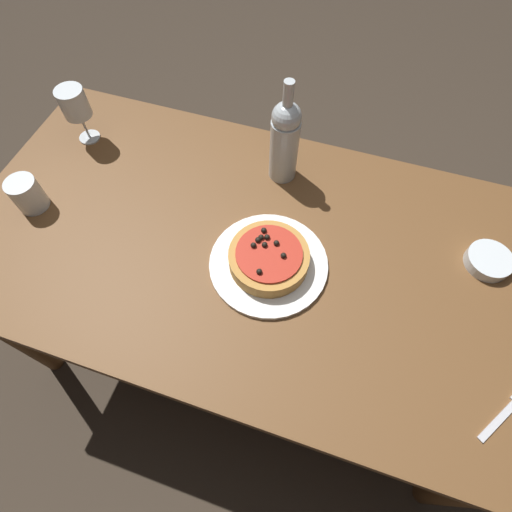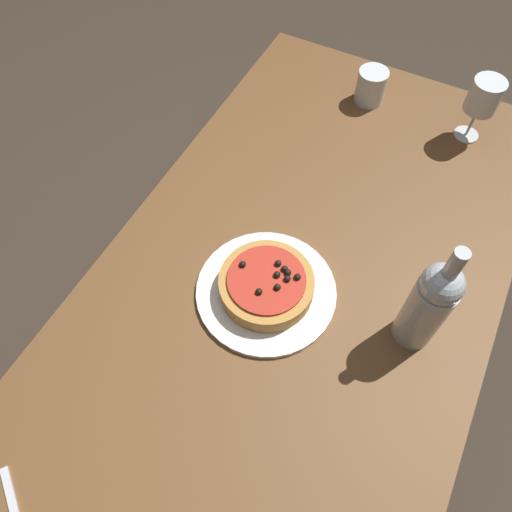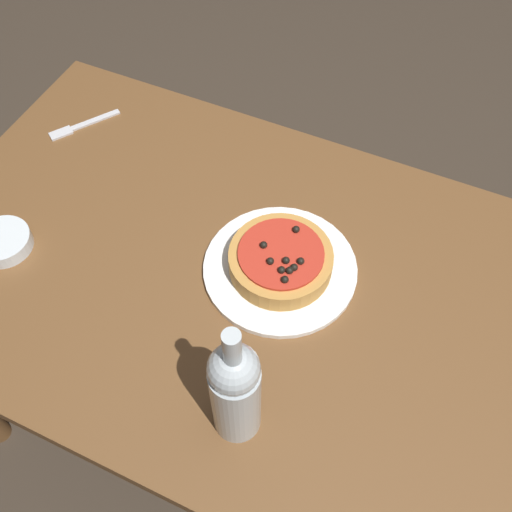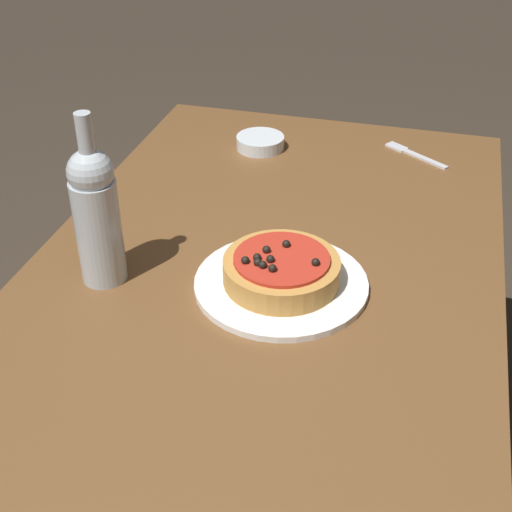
{
  "view_description": "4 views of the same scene",
  "coord_description": "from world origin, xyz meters",
  "px_view_note": "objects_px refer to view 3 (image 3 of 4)",
  "views": [
    {
      "loc": [
        -0.17,
        0.51,
        1.58
      ],
      "look_at": [
        -0.03,
        0.06,
        0.76
      ],
      "focal_mm": 28.0,
      "sensor_mm": 36.0,
      "label": 1
    },
    {
      "loc": [
        -0.5,
        -0.16,
        1.64
      ],
      "look_at": [
        -0.01,
        0.09,
        0.76
      ],
      "focal_mm": 35.0,
      "sensor_mm": 36.0,
      "label": 2
    },
    {
      "loc": [
        0.17,
        -0.55,
        1.67
      ],
      "look_at": [
        -0.1,
        0.04,
        0.73
      ],
      "focal_mm": 42.0,
      "sensor_mm": 36.0,
      "label": 3
    },
    {
      "loc": [
        0.9,
        0.26,
        1.42
      ],
      "look_at": [
        -0.04,
        0.0,
        0.77
      ],
      "focal_mm": 50.0,
      "sensor_mm": 36.0,
      "label": 4
    }
  ],
  "objects_px": {
    "wine_bottle": "(235,390)",
    "dinner_plate": "(280,268)",
    "pizza": "(281,260)",
    "fork": "(80,126)",
    "side_bowl": "(3,242)",
    "dining_table": "(294,318)"
  },
  "relations": [
    {
      "from": "wine_bottle",
      "to": "dinner_plate",
      "type": "bearing_deg",
      "value": 99.99
    },
    {
      "from": "dinner_plate",
      "to": "fork",
      "type": "xyz_separation_m",
      "value": [
        -0.57,
        0.17,
        -0.0
      ]
    },
    {
      "from": "wine_bottle",
      "to": "side_bowl",
      "type": "distance_m",
      "value": 0.59
    },
    {
      "from": "side_bowl",
      "to": "fork",
      "type": "bearing_deg",
      "value": 99.36
    },
    {
      "from": "dining_table",
      "to": "side_bowl",
      "type": "xyz_separation_m",
      "value": [
        -0.57,
        -0.13,
        0.09
      ]
    },
    {
      "from": "dinner_plate",
      "to": "wine_bottle",
      "type": "height_order",
      "value": "wine_bottle"
    },
    {
      "from": "pizza",
      "to": "fork",
      "type": "xyz_separation_m",
      "value": [
        -0.57,
        0.17,
        -0.03
      ]
    },
    {
      "from": "pizza",
      "to": "wine_bottle",
      "type": "distance_m",
      "value": 0.32
    },
    {
      "from": "dining_table",
      "to": "wine_bottle",
      "type": "bearing_deg",
      "value": -90.0
    },
    {
      "from": "side_bowl",
      "to": "fork",
      "type": "height_order",
      "value": "side_bowl"
    },
    {
      "from": "wine_bottle",
      "to": "side_bowl",
      "type": "height_order",
      "value": "wine_bottle"
    },
    {
      "from": "dining_table",
      "to": "dinner_plate",
      "type": "xyz_separation_m",
      "value": [
        -0.05,
        0.04,
        0.09
      ]
    },
    {
      "from": "fork",
      "to": "pizza",
      "type": "bearing_deg",
      "value": 107.92
    },
    {
      "from": "dinner_plate",
      "to": "wine_bottle",
      "type": "distance_m",
      "value": 0.33
    },
    {
      "from": "side_bowl",
      "to": "wine_bottle",
      "type": "bearing_deg",
      "value": -12.47
    },
    {
      "from": "dinner_plate",
      "to": "wine_bottle",
      "type": "relative_size",
      "value": 0.98
    },
    {
      "from": "side_bowl",
      "to": "pizza",
      "type": "bearing_deg",
      "value": 18.57
    },
    {
      "from": "dinner_plate",
      "to": "fork",
      "type": "relative_size",
      "value": 1.97
    },
    {
      "from": "wine_bottle",
      "to": "fork",
      "type": "xyz_separation_m",
      "value": [
        -0.63,
        0.47,
        -0.13
      ]
    },
    {
      "from": "pizza",
      "to": "wine_bottle",
      "type": "bearing_deg",
      "value": -80.04
    },
    {
      "from": "wine_bottle",
      "to": "dining_table",
      "type": "bearing_deg",
      "value": 90.0
    },
    {
      "from": "dinner_plate",
      "to": "side_bowl",
      "type": "height_order",
      "value": "side_bowl"
    }
  ]
}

